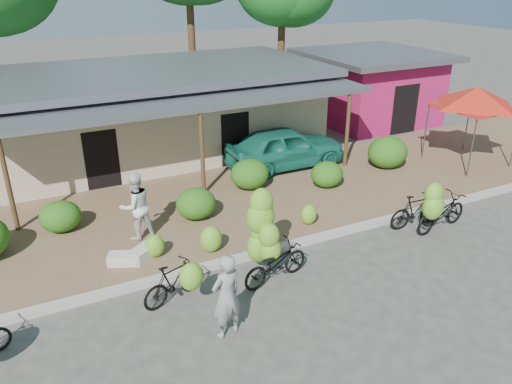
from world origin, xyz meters
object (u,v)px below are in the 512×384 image
bike_left (177,281)px  sack_far (124,259)px  vendor (226,296)px  teal_van (285,147)px  red_canopy (476,97)px  bike_right (421,208)px  sack_near (144,252)px  bystander (136,206)px  bike_center (268,245)px  bike_far_right (441,213)px

bike_left → sack_far: bike_left is taller
vendor → teal_van: (5.54, 7.42, -0.05)m
red_canopy → bike_right: size_ratio=2.04×
sack_near → bike_right: bearing=-13.8°
bike_left → bystander: bystander is taller
vendor → teal_van: size_ratio=0.42×
bike_right → vendor: 6.88m
bike_left → sack_near: 2.04m
vendor → bystander: size_ratio=0.99×
sack_near → bystander: bearing=83.2°
bike_center → bystander: size_ratio=1.19×
bike_far_right → bike_left: bearing=81.9°
bike_center → sack_far: bike_center is taller
red_canopy → vendor: size_ratio=1.88×
bystander → sack_near: bearing=70.0°
sack_far → bike_center: bearing=-32.2°
red_canopy → vendor: (-11.91, -4.80, -1.68)m
red_canopy → bike_left: 13.08m
bike_right → sack_far: bike_right is taller
red_canopy → vendor: red_canopy is taller
bike_far_right → sack_near: (-8.03, 2.05, -0.24)m
bystander → red_canopy: bearing=167.8°
bike_center → sack_near: (-2.51, 1.98, -0.61)m
bike_far_right → bystander: bystander is taller
bike_center → bike_right: size_ratio=1.30×
bike_center → teal_van: bike_center is taller
bike_center → sack_far: size_ratio=2.98×
red_canopy → teal_van: bearing=157.7°
sack_near → vendor: 3.62m
vendor → teal_van: vendor is taller
bike_left → teal_van: teal_van is taller
bike_right → teal_van: 5.88m
sack_far → vendor: 3.72m
vendor → teal_van: 9.26m
bike_center → bike_right: bearing=-99.4°
bike_left → bike_center: bike_center is taller
bike_right → teal_van: size_ratio=0.39×
vendor → bike_left: bearing=-83.4°
bystander → sack_far: bearing=46.9°
bike_right → bystander: bystander is taller
bike_right → bike_far_right: bearing=-106.8°
bike_center → vendor: bearing=119.6°
bike_center → teal_van: bearing=-43.9°
bike_right → vendor: bearing=108.2°
red_canopy → bike_left: bearing=-165.1°
sack_near → teal_van: size_ratio=0.19×
bike_far_right → bike_right: bearing=61.1°
bike_right → sack_near: bike_right is taller
bike_left → bystander: 3.15m
bike_far_right → red_canopy: bearing=-61.9°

